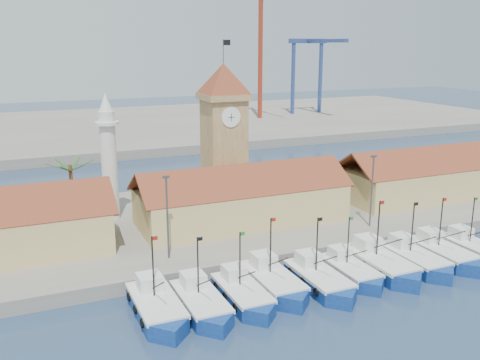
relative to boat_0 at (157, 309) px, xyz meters
name	(u,v)px	position (x,y,z in m)	size (l,w,h in m)	color
ground	(325,298)	(15.75, -2.76, -0.80)	(400.00, 400.00, 0.00)	#1C314C
quay	(230,218)	(15.75, 21.24, -0.05)	(140.00, 32.00, 1.50)	gray
terminal	(112,128)	(15.75, 107.24, 0.20)	(240.00, 80.00, 2.00)	gray
boat_0	(157,309)	(0.00, 0.00, 0.00)	(3.73, 10.21, 7.73)	navy
boat_1	(202,305)	(3.92, -0.76, -0.04)	(3.53, 9.68, 7.32)	navy
boat_2	(244,296)	(8.12, -0.62, -0.06)	(3.45, 9.45, 7.15)	navy
boat_3	(274,283)	(11.92, 0.52, 0.00)	(3.71, 10.15, 7.68)	navy
boat_4	(321,281)	(16.38, -0.84, -0.02)	(3.64, 9.96, 7.54)	navy
boat_5	(351,272)	(20.53, -0.12, -0.09)	(3.29, 9.02, 6.83)	navy
boat_6	(382,265)	(24.37, -0.16, 0.04)	(3.92, 10.75, 8.13)	navy
boat_7	(416,261)	(28.63, -0.50, -0.02)	(3.63, 9.96, 7.53)	navy
boat_8	(444,254)	(32.73, -0.39, -0.02)	(3.63, 9.94, 7.52)	navy
boat_9	(475,250)	(37.04, -0.74, -0.06)	(3.46, 9.47, 7.17)	navy
hall_center	(242,203)	(15.75, 17.24, 3.19)	(27.04, 10.13, 7.61)	tan
hall_right	(436,178)	(47.75, 17.24, 3.19)	(31.20, 10.13, 7.61)	tan
clock_tower	(224,134)	(15.75, 23.23, 11.16)	(5.80, 5.80, 22.70)	tan
minaret	(109,156)	(0.75, 25.24, 8.93)	(3.00, 3.00, 16.30)	silver
palm_tree	(72,191)	(-4.25, 23.24, 5.45)	(5.60, 5.03, 8.39)	brown
lamp_posts	(274,200)	(16.25, 9.24, 5.68)	(80.70, 0.25, 9.03)	#3F3F44
crane_red_right	(262,33)	(58.89, 100.98, 25.85)	(1.00, 32.05, 44.52)	maroon
gantry	(313,56)	(77.75, 103.89, 19.24)	(13.00, 22.00, 23.20)	navy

